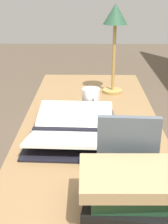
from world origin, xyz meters
name	(u,v)px	position (x,y,z in m)	size (l,w,h in m)	color
reading_desk	(91,144)	(0.00, 0.00, 0.63)	(1.60, 0.62, 0.74)	#937047
open_book	(73,129)	(0.09, -0.08, 0.75)	(0.50, 0.37, 0.06)	black
book_stack_tall	(130,191)	(0.57, 0.10, 0.80)	(0.23, 0.28, 0.13)	black
book_standing_upright	(128,149)	(0.42, 0.11, 0.84)	(0.03, 0.19, 0.22)	slate
reading_lamp	(115,24)	(-0.44, 0.13, 1.11)	(0.13, 0.13, 0.48)	tan
coffee_mug	(92,99)	(-0.18, 0.00, 0.79)	(0.12, 0.09, 0.10)	white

